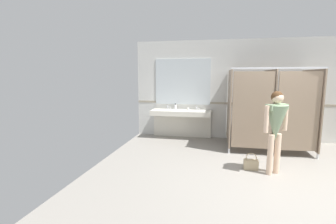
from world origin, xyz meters
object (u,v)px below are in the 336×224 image
object	(u,v)px
person_standing	(276,123)
handbag	(251,164)
paper_cup	(188,109)
soap_dispenser	(175,107)

from	to	relation	value
person_standing	handbag	bearing A→B (deg)	160.36
handbag	paper_cup	xyz separation A→B (m)	(-1.52, 2.07, 0.78)
soap_dispenser	person_standing	bearing A→B (deg)	-46.41
person_standing	paper_cup	bearing A→B (deg)	130.82
person_standing	handbag	size ratio (longest dim) A/B	4.62
soap_dispenser	paper_cup	bearing A→B (deg)	-28.80
person_standing	paper_cup	distance (m)	2.91
person_standing	soap_dispenser	bearing A→B (deg)	133.59
person_standing	soap_dispenser	xyz separation A→B (m)	(-2.31, 2.43, -0.07)
person_standing	soap_dispenser	size ratio (longest dim) A/B	8.68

